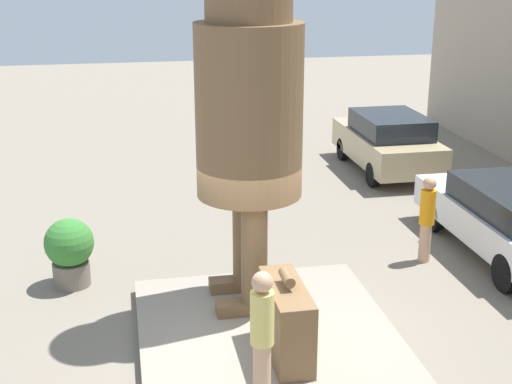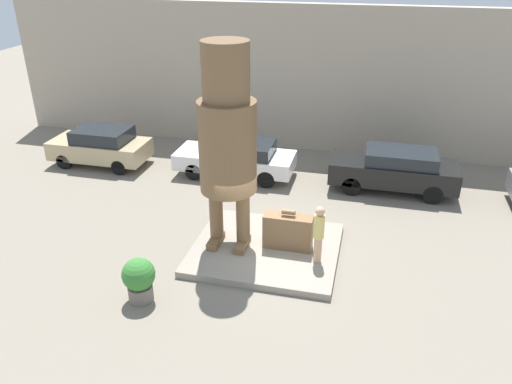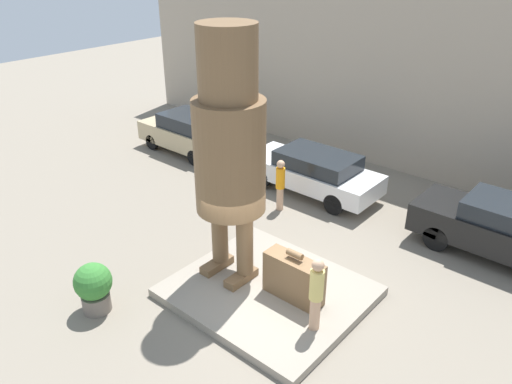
{
  "view_description": "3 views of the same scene",
  "coord_description": "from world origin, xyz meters",
  "views": [
    {
      "loc": [
        9.18,
        -1.96,
        5.56
      ],
      "look_at": [
        -0.0,
        -0.19,
        2.43
      ],
      "focal_mm": 50.0,
      "sensor_mm": 36.0,
      "label": 1
    },
    {
      "loc": [
        2.75,
        -12.41,
        8.31
      ],
      "look_at": [
        -0.27,
        -0.14,
        2.06
      ],
      "focal_mm": 35.0,
      "sensor_mm": 36.0,
      "label": 2
    },
    {
      "loc": [
        6.01,
        -7.45,
        7.64
      ],
      "look_at": [
        -0.46,
        0.07,
        2.6
      ],
      "focal_mm": 35.0,
      "sensor_mm": 36.0,
      "label": 3
    }
  ],
  "objects": [
    {
      "name": "ground_plane",
      "position": [
        0.0,
        0.0,
        0.0
      ],
      "size": [
        60.0,
        60.0,
        0.0
      ],
      "primitive_type": "plane",
      "color": "gray"
    },
    {
      "name": "building_backdrop",
      "position": [
        0.0,
        8.98,
        3.12
      ],
      "size": [
        28.0,
        0.6,
        6.23
      ],
      "color": "tan",
      "rests_on": "ground_plane"
    },
    {
      "name": "statue_figure",
      "position": [
        -1.09,
        -0.08,
        3.71
      ],
      "size": [
        1.62,
        1.62,
        5.98
      ],
      "color": "brown",
      "rests_on": "pedestal"
    },
    {
      "name": "giant_suitcase",
      "position": [
        0.64,
        0.12,
        0.74
      ],
      "size": [
        1.44,
        0.5,
        1.26
      ],
      "color": "brown",
      "rests_on": "pedestal"
    },
    {
      "name": "parked_car_tan",
      "position": [
        -8.21,
        4.97,
        0.83
      ],
      "size": [
        4.03,
        1.81,
        1.58
      ],
      "rotation": [
        0.0,
        0.0,
        3.14
      ],
      "color": "tan",
      "rests_on": "ground_plane"
    },
    {
      "name": "tourist",
      "position": [
        1.6,
        -0.42,
        1.17
      ],
      "size": [
        0.3,
        0.3,
        1.75
      ],
      "color": "tan",
      "rests_on": "pedestal"
    },
    {
      "name": "worker_hivis",
      "position": [
        -2.45,
        3.54,
        0.92
      ],
      "size": [
        0.29,
        0.29,
        1.68
      ],
      "color": "tan",
      "rests_on": "ground_plane"
    },
    {
      "name": "pedestal",
      "position": [
        0.0,
        0.0,
        0.1
      ],
      "size": [
        4.31,
        3.8,
        0.21
      ],
      "color": "gray",
      "rests_on": "ground_plane"
    },
    {
      "name": "planter_pot",
      "position": [
        -2.66,
        -2.98,
        0.67
      ],
      "size": [
        0.86,
        0.86,
        1.23
      ],
      "color": "#70665B",
      "rests_on": "ground_plane"
    },
    {
      "name": "parked_car_white",
      "position": [
        -2.39,
        5.2,
        0.78
      ],
      "size": [
        4.7,
        1.8,
        1.45
      ],
      "rotation": [
        0.0,
        0.0,
        3.14
      ],
      "color": "silver",
      "rests_on": "ground_plane"
    },
    {
      "name": "parked_car_black",
      "position": [
        3.69,
        5.3,
        0.87
      ],
      "size": [
        4.63,
        1.75,
        1.62
      ],
      "rotation": [
        0.0,
        0.0,
        3.14
      ],
      "color": "black",
      "rests_on": "ground_plane"
    }
  ]
}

